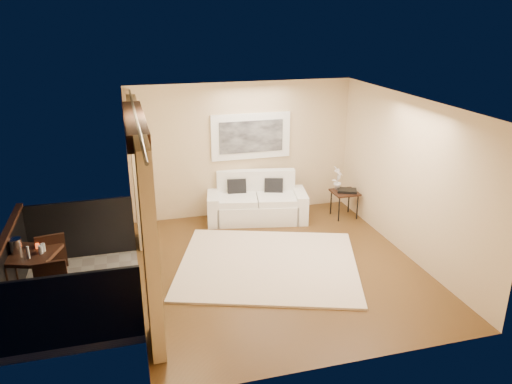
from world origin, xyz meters
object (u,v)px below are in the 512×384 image
object	(u,v)px
side_table	(345,194)
bistro_table	(30,259)
balcony_chair_near	(53,292)
ice_bucket	(15,245)
sofa	(257,203)
balcony_chair_far	(52,257)
orchid	(338,178)

from	to	relation	value
side_table	bistro_table	world-z (taller)	bistro_table
side_table	balcony_chair_near	xyz separation A→B (m)	(-5.29, -2.54, 0.06)
balcony_chair_near	ice_bucket	world-z (taller)	ice_bucket
sofa	balcony_chair_near	distance (m)	4.60
ice_bucket	sofa	bearing A→B (deg)	27.37
bistro_table	ice_bucket	xyz separation A→B (m)	(-0.18, 0.09, 0.18)
sofa	bistro_table	world-z (taller)	sofa
bistro_table	balcony_chair_near	size ratio (longest dim) A/B	0.92
bistro_table	balcony_chair_far	world-z (taller)	balcony_chair_far
balcony_chair_near	ice_bucket	distance (m)	1.03
sofa	balcony_chair_near	bearing A→B (deg)	-129.32
side_table	balcony_chair_far	distance (m)	5.60
bistro_table	balcony_chair_near	xyz separation A→B (m)	(0.34, -0.72, -0.17)
side_table	ice_bucket	world-z (taller)	ice_bucket
orchid	bistro_table	world-z (taller)	orchid
side_table	ice_bucket	distance (m)	6.08
bistro_table	orchid	bearing A→B (deg)	19.63
orchid	balcony_chair_far	bearing A→B (deg)	-162.64
sofa	balcony_chair_near	world-z (taller)	sofa
orchid	balcony_chair_near	bearing A→B (deg)	-152.55
side_table	balcony_chair_far	size ratio (longest dim) A/B	0.58
balcony_chair_far	ice_bucket	size ratio (longest dim) A/B	4.71
orchid	bistro_table	size ratio (longest dim) A/B	0.56
side_table	balcony_chair_near	distance (m)	5.87
sofa	ice_bucket	size ratio (longest dim) A/B	10.44
sofa	orchid	xyz separation A→B (m)	(1.64, -0.23, 0.46)
bistro_table	balcony_chair_near	world-z (taller)	balcony_chair_near
side_table	ice_bucket	xyz separation A→B (m)	(-5.81, -1.72, 0.41)
sofa	orchid	size ratio (longest dim) A/B	4.28
balcony_chair_near	ice_bucket	bearing A→B (deg)	118.84
sofa	ice_bucket	world-z (taller)	ice_bucket
ice_bucket	side_table	bearing A→B (deg)	16.48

